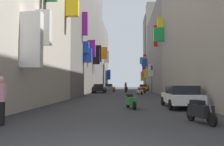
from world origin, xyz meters
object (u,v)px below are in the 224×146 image
parked_car_black (100,88)px  scooter_blue (126,89)px  traffic_light_near_corner (152,74)px  pedestrian_near_left (126,87)px  parked_car_yellow (143,87)px  scooter_green (131,101)px  scooter_black (200,111)px  pedestrian_crossing (0,101)px  scooter_red (143,90)px  scooter_silver (140,91)px  scooter_orange (114,89)px  parked_car_white (181,96)px  parked_car_grey (109,87)px

parked_car_black → scooter_blue: parked_car_black is taller
parked_car_black → traffic_light_near_corner: bearing=13.0°
scooter_blue → pedestrian_near_left: bearing=-90.1°
parked_car_yellow → scooter_green: (-3.21, -36.51, -0.26)m
scooter_black → pedestrian_crossing: size_ratio=1.00×
scooter_black → pedestrian_crossing: 7.29m
scooter_red → pedestrian_crossing: size_ratio=1.08×
parked_car_black → parked_car_yellow: size_ratio=0.98×
scooter_silver → scooter_red: (0.80, 5.37, 0.00)m
pedestrian_near_left → traffic_light_near_corner: traffic_light_near_corner is taller
scooter_blue → scooter_red: size_ratio=0.99×
scooter_black → traffic_light_near_corner: bearing=87.3°
scooter_orange → scooter_blue: same height
parked_car_white → scooter_red: bearing=92.3°
parked_car_black → scooter_blue: size_ratio=2.38×
parked_car_white → pedestrian_near_left: pedestrian_near_left is taller
parked_car_yellow → pedestrian_crossing: pedestrian_crossing is taller
scooter_orange → pedestrian_near_left: size_ratio=1.03×
scooter_black → traffic_light_near_corner: traffic_light_near_corner is taller
parked_car_grey → traffic_light_near_corner: 13.76m
traffic_light_near_corner → scooter_red: bearing=-121.2°
parked_car_black → traffic_light_near_corner: 9.22m
scooter_green → parked_car_grey: bearing=96.8°
parked_car_grey → pedestrian_crossing: size_ratio=2.46×
parked_car_yellow → traffic_light_near_corner: 11.49m
parked_car_black → scooter_silver: size_ratio=2.39×
parked_car_black → scooter_orange: (2.16, 3.65, -0.30)m
parked_car_grey → scooter_silver: (5.70, -18.98, -0.30)m
parked_car_white → scooter_black: 5.58m
scooter_red → scooter_blue: bearing=102.3°
scooter_orange → scooter_black: bearing=-80.8°
parked_car_black → scooter_green: size_ratio=2.29×
parked_car_white → parked_car_yellow: (0.11, 35.79, -0.00)m
scooter_blue → scooter_red: 12.75m
scooter_red → parked_car_black: bearing=173.4°
scooter_orange → scooter_black: 32.17m
pedestrian_near_left → scooter_green: bearing=-88.8°
scooter_red → traffic_light_near_corner: 4.21m
scooter_green → pedestrian_crossing: bearing=-129.1°
scooter_blue → scooter_orange: bearing=-104.7°
traffic_light_near_corner → parked_car_yellow: bearing=93.6°
parked_car_white → traffic_light_near_corner: bearing=88.1°
parked_car_black → parked_car_yellow: (7.97, 13.22, -0.04)m
scooter_red → scooter_black: bearing=-89.4°
pedestrian_near_left → parked_car_yellow: bearing=72.6°
parked_car_black → scooter_black: (7.29, -28.11, -0.30)m
parked_car_grey → parked_car_yellow: 7.50m
scooter_orange → scooter_green: bearing=-84.5°
parked_car_yellow → scooter_silver: size_ratio=2.43×
scooter_red → pedestrian_near_left: 3.53m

